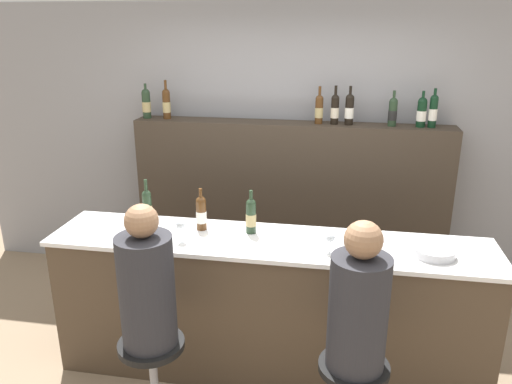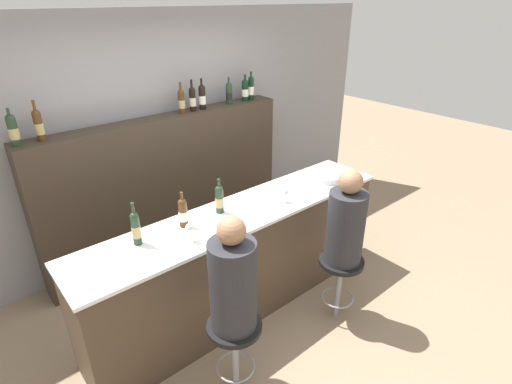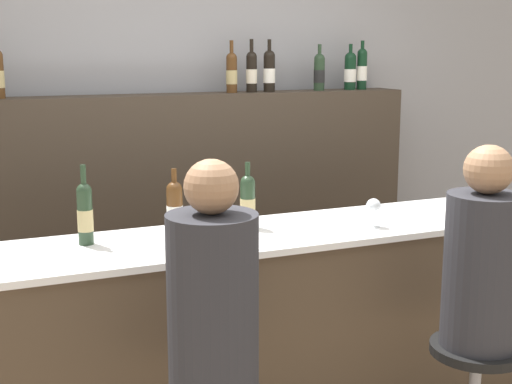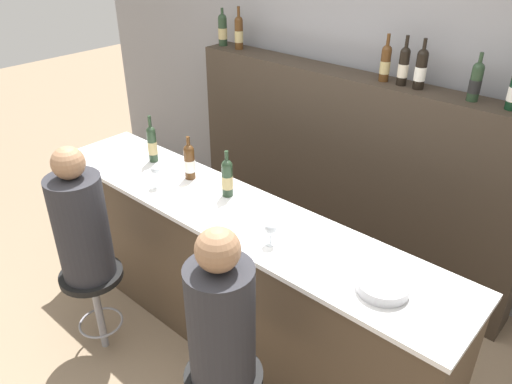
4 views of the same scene
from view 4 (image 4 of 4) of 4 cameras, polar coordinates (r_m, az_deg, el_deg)
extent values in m
plane|color=#8C755B|center=(3.55, -5.63, -18.14)|extent=(16.00, 16.00, 0.00)
cube|color=gray|center=(4.02, 12.40, 9.75)|extent=(6.40, 0.05, 2.60)
cube|color=#473828|center=(3.34, -2.53, -9.77)|extent=(2.95, 0.56, 1.00)
cube|color=white|center=(3.04, -2.74, -2.23)|extent=(2.99, 0.60, 0.03)
cube|color=#382D23|center=(4.04, 10.01, 2.22)|extent=(2.80, 0.28, 1.59)
cylinder|color=#233823|center=(3.64, -11.76, 5.15)|extent=(0.06, 0.06, 0.23)
cylinder|color=tan|center=(3.65, -11.74, 4.98)|extent=(0.07, 0.07, 0.09)
sphere|color=#233823|center=(3.60, -11.95, 6.84)|extent=(0.06, 0.06, 0.06)
cylinder|color=#233823|center=(3.58, -12.05, 7.76)|extent=(0.02, 0.02, 0.10)
cylinder|color=#4C2D14|center=(3.37, -7.59, 3.17)|extent=(0.07, 0.07, 0.21)
cylinder|color=white|center=(3.37, -7.58, 3.01)|extent=(0.07, 0.07, 0.08)
sphere|color=#4C2D14|center=(3.32, -7.71, 4.78)|extent=(0.07, 0.07, 0.07)
cylinder|color=#4C2D14|center=(3.30, -7.77, 5.64)|extent=(0.02, 0.02, 0.08)
cylinder|color=#233823|center=(3.13, -3.30, 1.33)|extent=(0.07, 0.07, 0.21)
cylinder|color=tan|center=(3.14, -3.29, 1.16)|extent=(0.07, 0.07, 0.09)
sphere|color=#233823|center=(3.08, -3.35, 3.08)|extent=(0.07, 0.07, 0.07)
cylinder|color=#233823|center=(3.06, -3.38, 4.00)|extent=(0.02, 0.02, 0.08)
cylinder|color=#233823|center=(4.52, -3.83, 17.77)|extent=(0.08, 0.08, 0.23)
cylinder|color=tan|center=(4.52, -3.82, 17.63)|extent=(0.08, 0.08, 0.09)
sphere|color=#233823|center=(4.49, -3.88, 19.19)|extent=(0.08, 0.08, 0.08)
cylinder|color=#233823|center=(4.49, -3.90, 19.82)|extent=(0.02, 0.02, 0.07)
cylinder|color=#4C2D14|center=(4.38, -1.97, 17.50)|extent=(0.07, 0.07, 0.23)
cylinder|color=tan|center=(4.39, -1.97, 17.35)|extent=(0.07, 0.07, 0.09)
sphere|color=#4C2D14|center=(4.36, -2.00, 18.99)|extent=(0.07, 0.07, 0.07)
cylinder|color=#4C2D14|center=(4.35, -2.01, 19.81)|extent=(0.02, 0.02, 0.10)
cylinder|color=#4C2D14|center=(3.61, 14.53, 13.80)|extent=(0.07, 0.07, 0.21)
cylinder|color=tan|center=(3.61, 14.51, 13.64)|extent=(0.07, 0.07, 0.08)
sphere|color=#4C2D14|center=(3.58, 14.75, 15.42)|extent=(0.07, 0.07, 0.07)
cylinder|color=#4C2D14|center=(3.57, 14.87, 16.36)|extent=(0.02, 0.02, 0.09)
cylinder|color=black|center=(3.55, 16.46, 13.35)|extent=(0.07, 0.07, 0.22)
cylinder|color=beige|center=(3.55, 16.44, 13.18)|extent=(0.07, 0.07, 0.09)
sphere|color=black|center=(3.52, 16.72, 15.05)|extent=(0.07, 0.07, 0.07)
cylinder|color=black|center=(3.51, 16.87, 16.01)|extent=(0.02, 0.02, 0.10)
cylinder|color=black|center=(3.50, 18.27, 12.90)|extent=(0.07, 0.07, 0.22)
cylinder|color=white|center=(3.50, 18.24, 12.73)|extent=(0.08, 0.08, 0.09)
sphere|color=black|center=(3.47, 18.56, 14.67)|extent=(0.07, 0.07, 0.07)
cylinder|color=black|center=(3.46, 18.72, 15.60)|extent=(0.02, 0.02, 0.09)
cylinder|color=#233823|center=(3.38, 23.75, 11.17)|extent=(0.07, 0.07, 0.20)
cylinder|color=black|center=(3.39, 23.72, 11.01)|extent=(0.07, 0.07, 0.08)
sphere|color=#233823|center=(3.36, 24.11, 12.80)|extent=(0.07, 0.07, 0.07)
cylinder|color=#233823|center=(3.34, 24.30, 13.68)|extent=(0.02, 0.02, 0.08)
cylinder|color=silver|center=(3.35, -11.21, 0.70)|extent=(0.07, 0.07, 0.00)
cylinder|color=silver|center=(3.32, -11.29, 1.39)|extent=(0.01, 0.01, 0.09)
sphere|color=silver|center=(3.29, -11.41, 2.49)|extent=(0.06, 0.06, 0.06)
cylinder|color=silver|center=(2.73, 1.66, -5.87)|extent=(0.07, 0.07, 0.00)
cylinder|color=silver|center=(2.71, 1.68, -5.27)|extent=(0.01, 0.01, 0.07)
sphere|color=silver|center=(2.68, 1.69, -4.14)|extent=(0.07, 0.07, 0.07)
cylinder|color=#B7B7BC|center=(2.49, 14.31, -10.37)|extent=(0.25, 0.25, 0.05)
cube|color=white|center=(3.18, -8.75, -0.68)|extent=(0.21, 0.30, 0.00)
cylinder|color=gray|center=(3.55, -17.50, -13.00)|extent=(0.05, 0.05, 0.59)
torus|color=gray|center=(3.61, -17.28, -14.04)|extent=(0.29, 0.29, 0.02)
cylinder|color=black|center=(3.35, -18.31, -8.99)|extent=(0.39, 0.39, 0.04)
cylinder|color=#28282D|center=(3.15, -19.31, -3.89)|extent=(0.32, 0.32, 0.67)
sphere|color=#936B4C|center=(2.95, -20.68, 3.13)|extent=(0.19, 0.19, 0.19)
cylinder|color=black|center=(2.63, -3.72, -20.25)|extent=(0.39, 0.39, 0.04)
cylinder|color=#28282D|center=(2.38, -4.00, -14.89)|extent=(0.32, 0.32, 0.65)
sphere|color=#936B4C|center=(2.10, -4.40, -6.60)|extent=(0.20, 0.20, 0.20)
camera|label=1|loc=(1.84, -86.16, -5.17)|focal=35.00mm
camera|label=2|loc=(3.70, -60.82, 16.84)|focal=28.00mm
camera|label=3|loc=(3.46, -63.49, -0.05)|focal=50.00mm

